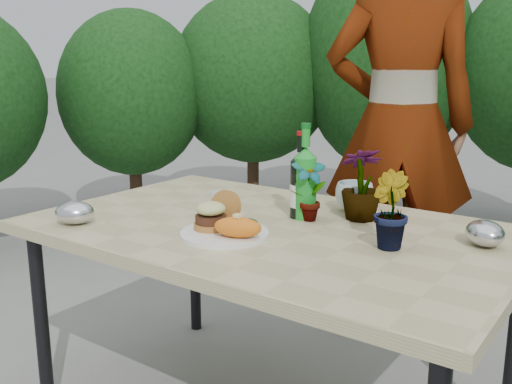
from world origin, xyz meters
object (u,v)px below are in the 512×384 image
Objects in this scene: dinner_plate at (225,234)px; person at (400,125)px; patio_table at (270,242)px; wine_bottle at (300,186)px.

person is at bearing 87.83° from dinner_plate.
dinner_plate is at bearing -104.40° from patio_table.
wine_bottle is (0.08, 0.33, 0.10)m from dinner_plate.
patio_table is 0.23m from wine_bottle.
person is at bearing 89.92° from patio_table.
dinner_plate is at bearing -113.65° from wine_bottle.
wine_bottle is at bearing 66.73° from person.
wine_bottle is 0.15× the size of person.
patio_table is at bearing 65.00° from person.
wine_bottle is at bearing 78.60° from patio_table.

